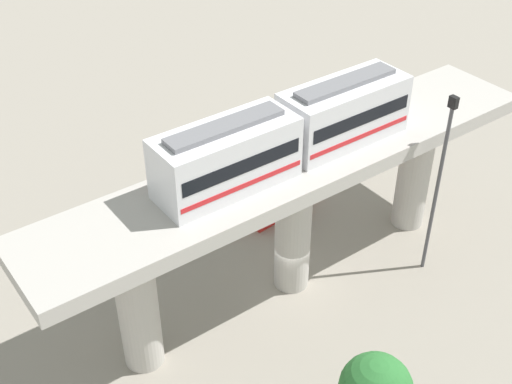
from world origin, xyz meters
TOP-DOWN VIEW (x-y plane):
  - ground_plane at (0.00, 0.00)m, footprint 120.00×120.00m
  - viaduct at (0.00, 0.00)m, footprint 5.20×28.00m
  - train at (0.00, -0.55)m, footprint 2.64×13.55m
  - parked_car_blue at (-9.26, -6.09)m, footprint 2.74×4.51m
  - parked_car_red at (-5.53, 3.19)m, footprint 2.22×4.36m
  - parked_car_orange at (-10.42, 6.78)m, footprint 2.76×4.51m
  - signal_post at (3.40, 6.82)m, footprint 0.44×0.28m

SIDE VIEW (x-z plane):
  - ground_plane at x=0.00m, z-range 0.00..0.00m
  - parked_car_blue at x=-9.26m, z-range -0.14..1.62m
  - parked_car_red at x=-5.53m, z-range -0.14..1.62m
  - parked_car_orange at x=-10.42m, z-range -0.14..1.62m
  - signal_post at x=3.40m, z-range 0.53..11.29m
  - viaduct at x=0.00m, z-range 2.02..10.19m
  - train at x=0.00m, z-range 8.08..11.32m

